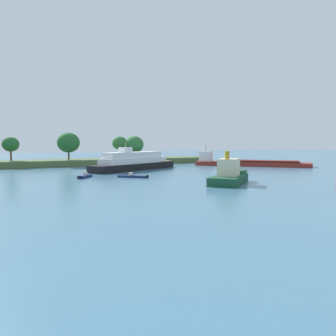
{
  "coord_description": "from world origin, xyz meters",
  "views": [
    {
      "loc": [
        -30.78,
        -19.08,
        6.38
      ],
      "look_at": [
        0.82,
        41.37,
        1.2
      ],
      "focal_mm": 36.56,
      "sensor_mm": 36.0,
      "label": 1
    }
  ],
  "objects_px": {
    "tugboat": "(229,175)",
    "cargo_barge": "(249,163)",
    "small_motorboat": "(85,176)",
    "white_riverboat": "(134,162)",
    "fishing_skiff": "(133,176)"
  },
  "relations": [
    {
      "from": "tugboat",
      "to": "small_motorboat",
      "type": "height_order",
      "value": "tugboat"
    },
    {
      "from": "cargo_barge",
      "to": "tugboat",
      "type": "height_order",
      "value": "cargo_barge"
    },
    {
      "from": "white_riverboat",
      "to": "fishing_skiff",
      "type": "xyz_separation_m",
      "value": [
        -6.69,
        -15.74,
        -1.56
      ]
    },
    {
      "from": "white_riverboat",
      "to": "cargo_barge",
      "type": "bearing_deg",
      "value": -3.65
    },
    {
      "from": "cargo_barge",
      "to": "fishing_skiff",
      "type": "height_order",
      "value": "cargo_barge"
    },
    {
      "from": "cargo_barge",
      "to": "small_motorboat",
      "type": "xyz_separation_m",
      "value": [
        -46.55,
        -9.97,
        -0.61
      ]
    },
    {
      "from": "tugboat",
      "to": "small_motorboat",
      "type": "relative_size",
      "value": 2.65
    },
    {
      "from": "fishing_skiff",
      "to": "small_motorboat",
      "type": "xyz_separation_m",
      "value": [
        -7.8,
        3.72,
        0.05
      ]
    },
    {
      "from": "cargo_barge",
      "to": "tugboat",
      "type": "bearing_deg",
      "value": -134.99
    },
    {
      "from": "tugboat",
      "to": "cargo_barge",
      "type": "bearing_deg",
      "value": 45.01
    },
    {
      "from": "white_riverboat",
      "to": "small_motorboat",
      "type": "xyz_separation_m",
      "value": [
        -14.49,
        -12.02,
        -1.51
      ]
    },
    {
      "from": "cargo_barge",
      "to": "tugboat",
      "type": "distance_m",
      "value": 40.75
    },
    {
      "from": "cargo_barge",
      "to": "white_riverboat",
      "type": "bearing_deg",
      "value": 176.35
    },
    {
      "from": "fishing_skiff",
      "to": "tugboat",
      "type": "bearing_deg",
      "value": -56.67
    },
    {
      "from": "cargo_barge",
      "to": "small_motorboat",
      "type": "height_order",
      "value": "cargo_barge"
    }
  ]
}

